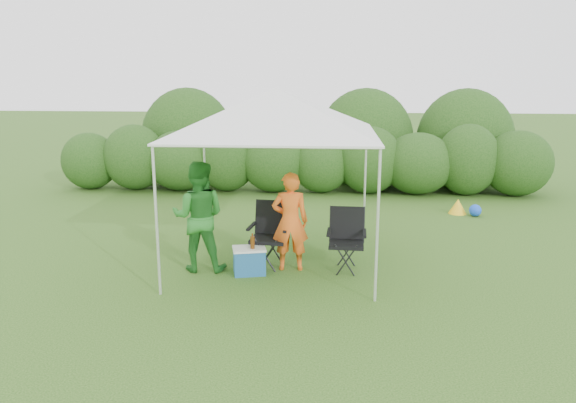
# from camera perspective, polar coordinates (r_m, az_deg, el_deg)

# --- Properties ---
(ground) EXTENTS (70.00, 70.00, 0.00)m
(ground) POSITION_cam_1_polar(r_m,az_deg,el_deg) (8.84, -1.48, -7.21)
(ground) COLOR #3B631F
(hedge) EXTENTS (12.64, 1.53, 1.80)m
(hedge) POSITION_cam_1_polar(r_m,az_deg,el_deg) (14.44, 1.57, 4.17)
(hedge) COLOR #274D18
(hedge) RESTS_ON ground
(canopy) EXTENTS (3.10, 3.10, 2.83)m
(canopy) POSITION_cam_1_polar(r_m,az_deg,el_deg) (8.81, -1.24, 9.15)
(canopy) COLOR silver
(canopy) RESTS_ON ground
(chair_right) EXTENTS (0.63, 0.57, 0.98)m
(chair_right) POSITION_cam_1_polar(r_m,az_deg,el_deg) (8.89, 5.98, -3.40)
(chair_right) COLOR black
(chair_right) RESTS_ON ground
(chair_left) EXTENTS (0.70, 0.64, 1.03)m
(chair_left) POSITION_cam_1_polar(r_m,az_deg,el_deg) (9.03, -1.75, -2.87)
(chair_left) COLOR black
(chair_left) RESTS_ON ground
(man) EXTENTS (0.60, 0.41, 1.56)m
(man) POSITION_cam_1_polar(r_m,az_deg,el_deg) (8.75, 0.21, -2.05)
(man) COLOR orange
(man) RESTS_ON ground
(woman) EXTENTS (0.87, 0.69, 1.73)m
(woman) POSITION_cam_1_polar(r_m,az_deg,el_deg) (8.83, -9.06, -1.51)
(woman) COLOR #277927
(woman) RESTS_ON ground
(cooler) EXTENTS (0.57, 0.47, 0.42)m
(cooler) POSITION_cam_1_polar(r_m,az_deg,el_deg) (8.74, -3.96, -6.00)
(cooler) COLOR #205993
(cooler) RESTS_ON ground
(bottle) EXTENTS (0.07, 0.07, 0.25)m
(bottle) POSITION_cam_1_polar(r_m,az_deg,el_deg) (8.59, -3.63, -4.02)
(bottle) COLOR #592D0C
(bottle) RESTS_ON cooler
(lawn_toy) EXTENTS (0.65, 0.54, 0.33)m
(lawn_toy) POSITION_cam_1_polar(r_m,az_deg,el_deg) (12.88, 17.28, -0.58)
(lawn_toy) COLOR yellow
(lawn_toy) RESTS_ON ground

